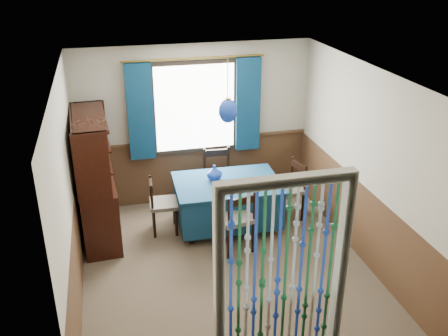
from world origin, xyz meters
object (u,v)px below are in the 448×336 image
object	(u,v)px
sideboard	(97,196)
pendant_lamp	(228,111)
chair_near	(236,219)
dining_table	(227,201)
vase_sideboard	(98,161)
chair_far	(218,177)
bowl_shelf	(97,159)
chair_left	(162,204)
chair_right	(289,189)
vase_table	(214,173)

from	to	relation	value
sideboard	pendant_lamp	size ratio (longest dim) A/B	2.00
chair_near	sideboard	xyz separation A→B (m)	(-1.78, 0.84, 0.14)
dining_table	pendant_lamp	world-z (taller)	pendant_lamp
dining_table	vase_sideboard	xyz separation A→B (m)	(-1.76, 0.55, 0.58)
vase_sideboard	chair_far	bearing A→B (deg)	3.12
chair_far	bowl_shelf	xyz separation A→B (m)	(-1.78, -0.65, 0.75)
dining_table	bowl_shelf	size ratio (longest dim) A/B	7.02
sideboard	pendant_lamp	distance (m)	2.16
chair_left	sideboard	xyz separation A→B (m)	(-0.88, 0.11, 0.18)
chair_near	chair_left	world-z (taller)	chair_near
bowl_shelf	vase_sideboard	distance (m)	0.61
dining_table	chair_left	bearing A→B (deg)	176.53
chair_right	bowl_shelf	xyz separation A→B (m)	(-2.71, -0.03, 0.77)
sideboard	dining_table	bearing A→B (deg)	-9.28
chair_near	vase_table	world-z (taller)	vase_table
dining_table	chair_far	size ratio (longest dim) A/B	1.65
chair_left	dining_table	bearing A→B (deg)	88.17
vase_sideboard	sideboard	bearing A→B (deg)	-99.57
chair_right	chair_left	bearing A→B (deg)	76.51
pendant_lamp	vase_sideboard	world-z (taller)	pendant_lamp
chair_far	chair_right	world-z (taller)	chair_far
bowl_shelf	pendant_lamp	bearing A→B (deg)	-0.01
vase_table	bowl_shelf	world-z (taller)	bowl_shelf
chair_right	pendant_lamp	world-z (taller)	pendant_lamp
chair_far	vase_sideboard	world-z (taller)	vase_sideboard
chair_left	chair_right	xyz separation A→B (m)	(1.89, -0.05, 0.04)
chair_left	vase_table	xyz separation A→B (m)	(0.77, 0.02, 0.38)
chair_right	vase_sideboard	size ratio (longest dim) A/B	4.28
chair_left	chair_right	world-z (taller)	chair_right
sideboard	vase_table	world-z (taller)	sideboard
pendant_lamp	vase_table	world-z (taller)	pendant_lamp
chair_right	bowl_shelf	size ratio (longest dim) A/B	4.11
vase_table	vase_sideboard	size ratio (longest dim) A/B	1.01
chair_near	chair_far	distance (m)	1.29
chair_far	sideboard	world-z (taller)	sideboard
chair_near	pendant_lamp	xyz separation A→B (m)	(0.04, 0.64, 1.29)
sideboard	chair_right	bearing A→B (deg)	-6.45
chair_left	sideboard	size ratio (longest dim) A/B	0.46
chair_near	chair_far	world-z (taller)	chair_far
dining_table	pendant_lamp	xyz separation A→B (m)	(0.00, -0.00, 1.35)
chair_right	bowl_shelf	bearing A→B (deg)	78.78
sideboard	vase_sideboard	world-z (taller)	sideboard
chair_left	vase_sideboard	bearing A→B (deg)	-116.30
chair_near	bowl_shelf	xyz separation A→B (m)	(-1.72, 0.64, 0.76)
bowl_shelf	chair_right	bearing A→B (deg)	0.72
chair_near	bowl_shelf	world-z (taller)	bowl_shelf
dining_table	vase_table	xyz separation A→B (m)	(-0.17, 0.11, 0.40)
chair_far	sideboard	distance (m)	1.90
dining_table	vase_table	world-z (taller)	vase_table
chair_left	pendant_lamp	world-z (taller)	pendant_lamp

